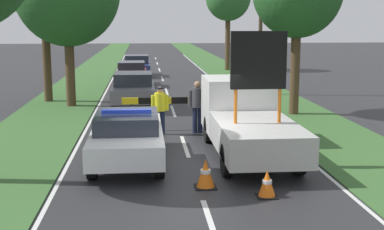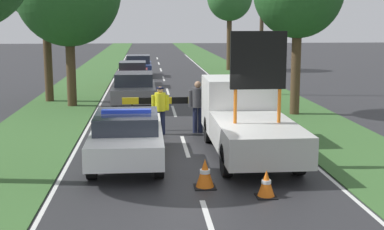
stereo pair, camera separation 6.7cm
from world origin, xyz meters
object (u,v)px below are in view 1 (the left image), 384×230
object	(u,v)px
police_officer	(160,106)
queued_car_suv_grey	(133,89)
traffic_cone_near_police	(123,118)
queued_car_hatch_blue	(137,66)
work_truck	(246,118)
traffic_cone_behind_barrier	(101,115)
road_barrier	(171,102)
traffic_cone_centre_front	(206,173)
traffic_cone_near_truck	(122,127)
traffic_cone_lane_edge	(267,184)
queued_car_wagon_maroon	(132,74)
pedestrian_civilian	(197,103)
police_car	(127,136)
utility_pole	(260,29)

from	to	relation	value
police_officer	queued_car_suv_grey	world-z (taller)	police_officer
traffic_cone_near_police	queued_car_hatch_blue	distance (m)	18.11
work_truck	police_officer	bearing A→B (deg)	-50.69
traffic_cone_behind_barrier	queued_car_hatch_blue	size ratio (longest dim) A/B	0.18
queued_car_hatch_blue	traffic_cone_behind_barrier	bearing A→B (deg)	86.18
work_truck	road_barrier	distance (m)	4.09
traffic_cone_centre_front	queued_car_hatch_blue	size ratio (longest dim) A/B	0.17
police_officer	work_truck	bearing A→B (deg)	126.40
traffic_cone_near_police	traffic_cone_near_truck	size ratio (longest dim) A/B	1.24
traffic_cone_near_police	traffic_cone_lane_edge	size ratio (longest dim) A/B	1.03
queued_car_wagon_maroon	queued_car_hatch_blue	world-z (taller)	queued_car_hatch_blue
queued_car_hatch_blue	pedestrian_civilian	bearing A→B (deg)	96.72
traffic_cone_near_police	traffic_cone_centre_front	size ratio (longest dim) A/B	0.92
traffic_cone_near_police	queued_car_wagon_maroon	world-z (taller)	queued_car_wagon_maroon
police_officer	traffic_cone_near_truck	world-z (taller)	police_officer
road_barrier	traffic_cone_centre_front	xyz separation A→B (m)	(0.44, -6.83, -0.65)
traffic_cone_centre_front	traffic_cone_lane_edge	size ratio (longest dim) A/B	1.12
traffic_cone_centre_front	traffic_cone_near_truck	size ratio (longest dim) A/B	1.35
police_car	queued_car_hatch_blue	distance (m)	23.34
traffic_cone_near_truck	police_car	bearing A→B (deg)	-85.72
road_barrier	traffic_cone_behind_barrier	bearing A→B (deg)	147.99
traffic_cone_centre_front	work_truck	bearing A→B (deg)	64.43
pedestrian_civilian	traffic_cone_behind_barrier	bearing A→B (deg)	124.31
traffic_cone_behind_barrier	queued_car_wagon_maroon	size ratio (longest dim) A/B	0.17
queued_car_wagon_maroon	queued_car_hatch_blue	size ratio (longest dim) A/B	1.06
utility_pole	traffic_cone_near_police	bearing A→B (deg)	-130.83
pedestrian_civilian	traffic_cone_lane_edge	xyz separation A→B (m)	(0.84, -7.03, -0.76)
queued_car_wagon_maroon	utility_pole	bearing A→B (deg)	148.04
queued_car_wagon_maroon	traffic_cone_near_police	bearing A→B (deg)	89.57
traffic_cone_near_truck	traffic_cone_behind_barrier	size ratio (longest dim) A/B	0.73
traffic_cone_near_police	traffic_cone_behind_barrier	distance (m)	0.93
queued_car_suv_grey	queued_car_wagon_maroon	distance (m)	7.13
work_truck	road_barrier	xyz separation A→B (m)	(-2.00, 3.56, -0.06)
traffic_cone_near_police	queued_car_hatch_blue	size ratio (longest dim) A/B	0.16
police_car	work_truck	bearing A→B (deg)	12.93
traffic_cone_near_police	queued_car_hatch_blue	xyz separation A→B (m)	(0.35, 18.10, 0.44)
police_car	traffic_cone_behind_barrier	bearing A→B (deg)	100.44
traffic_cone_lane_edge	queued_car_wagon_maroon	distance (m)	20.86
pedestrian_civilian	traffic_cone_behind_barrier	distance (m)	3.98
road_barrier	queued_car_wagon_maroon	size ratio (longest dim) A/B	0.82
work_truck	traffic_cone_behind_barrier	bearing A→B (deg)	-47.90
traffic_cone_behind_barrier	queued_car_hatch_blue	bearing A→B (deg)	86.18
work_truck	traffic_cone_centre_front	bearing A→B (deg)	62.68
traffic_cone_behind_barrier	traffic_cone_lane_edge	size ratio (longest dim) A/B	1.15
queued_car_wagon_maroon	utility_pole	world-z (taller)	utility_pole
traffic_cone_near_police	traffic_cone_lane_edge	bearing A→B (deg)	-67.50
traffic_cone_lane_edge	queued_car_hatch_blue	distance (m)	26.71
work_truck	queued_car_suv_grey	distance (m)	10.01
traffic_cone_near_truck	traffic_cone_behind_barrier	distance (m)	2.08
traffic_cone_centre_front	traffic_cone_near_truck	xyz separation A→B (m)	(-2.16, 6.17, -0.09)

